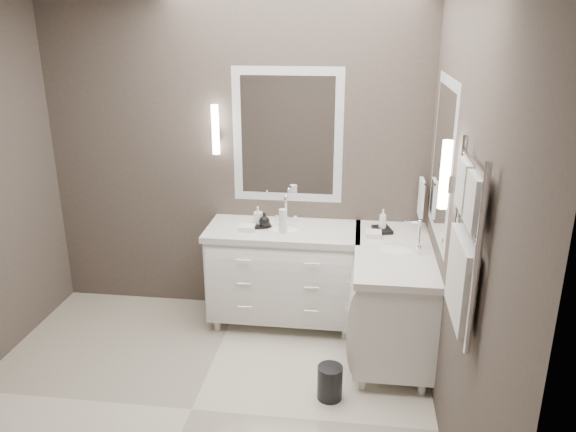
# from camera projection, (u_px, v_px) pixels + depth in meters

# --- Properties ---
(floor) EXTENTS (3.20, 3.00, 0.01)m
(floor) POSITION_uv_depth(u_px,v_px,m) (192.00, 410.00, 3.72)
(floor) COLOR beige
(floor) RESTS_ON ground
(wall_back) EXTENTS (3.20, 0.01, 2.70)m
(wall_back) POSITION_uv_depth(u_px,v_px,m) (234.00, 158.00, 4.68)
(wall_back) COLOR #483F3A
(wall_back) RESTS_ON floor
(wall_front) EXTENTS (3.20, 0.01, 2.70)m
(wall_front) POSITION_uv_depth(u_px,v_px,m) (38.00, 367.00, 1.86)
(wall_front) COLOR #483F3A
(wall_front) RESTS_ON floor
(wall_right) EXTENTS (0.01, 3.00, 2.70)m
(wall_right) POSITION_uv_depth(u_px,v_px,m) (461.00, 230.00, 3.08)
(wall_right) COLOR #483F3A
(wall_right) RESTS_ON floor
(vanity_back) EXTENTS (1.24, 0.59, 0.97)m
(vanity_back) POSITION_uv_depth(u_px,v_px,m) (283.00, 269.00, 4.65)
(vanity_back) COLOR white
(vanity_back) RESTS_ON floor
(vanity_right) EXTENTS (0.59, 1.24, 0.97)m
(vanity_right) POSITION_uv_depth(u_px,v_px,m) (392.00, 293.00, 4.24)
(vanity_right) COLOR white
(vanity_right) RESTS_ON floor
(mirror_back) EXTENTS (0.90, 0.02, 1.10)m
(mirror_back) POSITION_uv_depth(u_px,v_px,m) (287.00, 136.00, 4.54)
(mirror_back) COLOR white
(mirror_back) RESTS_ON wall_back
(mirror_right) EXTENTS (0.02, 0.90, 1.10)m
(mirror_right) POSITION_uv_depth(u_px,v_px,m) (442.00, 160.00, 3.76)
(mirror_right) COLOR white
(mirror_right) RESTS_ON wall_right
(sconce_back) EXTENTS (0.06, 0.06, 0.40)m
(sconce_back) POSITION_uv_depth(u_px,v_px,m) (216.00, 131.00, 4.54)
(sconce_back) COLOR white
(sconce_back) RESTS_ON wall_back
(sconce_right) EXTENTS (0.06, 0.06, 0.40)m
(sconce_right) POSITION_uv_depth(u_px,v_px,m) (445.00, 176.00, 3.21)
(sconce_right) COLOR white
(sconce_right) RESTS_ON wall_right
(towel_bar_corner) EXTENTS (0.03, 0.22, 0.30)m
(towel_bar_corner) POSITION_uv_depth(u_px,v_px,m) (421.00, 197.00, 4.44)
(towel_bar_corner) COLOR white
(towel_bar_corner) RESTS_ON wall_right
(towel_ladder) EXTENTS (0.06, 0.58, 0.90)m
(towel_ladder) POSITION_uv_depth(u_px,v_px,m) (464.00, 250.00, 2.70)
(towel_ladder) COLOR white
(towel_ladder) RESTS_ON wall_right
(waste_bin) EXTENTS (0.20, 0.20, 0.24)m
(waste_bin) POSITION_uv_depth(u_px,v_px,m) (330.00, 382.00, 3.80)
(waste_bin) COLOR black
(waste_bin) RESTS_ON floor
(amenity_tray_back) EXTENTS (0.18, 0.16, 0.02)m
(amenity_tray_back) POSITION_uv_depth(u_px,v_px,m) (261.00, 225.00, 4.56)
(amenity_tray_back) COLOR black
(amenity_tray_back) RESTS_ON vanity_back
(amenity_tray_right) EXTENTS (0.17, 0.20, 0.03)m
(amenity_tray_right) POSITION_uv_depth(u_px,v_px,m) (382.00, 230.00, 4.46)
(amenity_tray_right) COLOR black
(amenity_tray_right) RESTS_ON vanity_right
(water_bottle) EXTENTS (0.09, 0.09, 0.19)m
(water_bottle) POSITION_uv_depth(u_px,v_px,m) (283.00, 221.00, 4.41)
(water_bottle) COLOR silver
(water_bottle) RESTS_ON vanity_back
(soap_bottle_a) EXTENTS (0.07, 0.07, 0.14)m
(soap_bottle_a) POSITION_uv_depth(u_px,v_px,m) (258.00, 215.00, 4.55)
(soap_bottle_a) COLOR white
(soap_bottle_a) RESTS_ON amenity_tray_back
(soap_bottle_b) EXTENTS (0.11, 0.11, 0.11)m
(soap_bottle_b) POSITION_uv_depth(u_px,v_px,m) (264.00, 219.00, 4.50)
(soap_bottle_b) COLOR black
(soap_bottle_b) RESTS_ON amenity_tray_back
(soap_bottle_c) EXTENTS (0.07, 0.07, 0.16)m
(soap_bottle_c) POSITION_uv_depth(u_px,v_px,m) (383.00, 219.00, 4.43)
(soap_bottle_c) COLOR white
(soap_bottle_c) RESTS_ON amenity_tray_right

